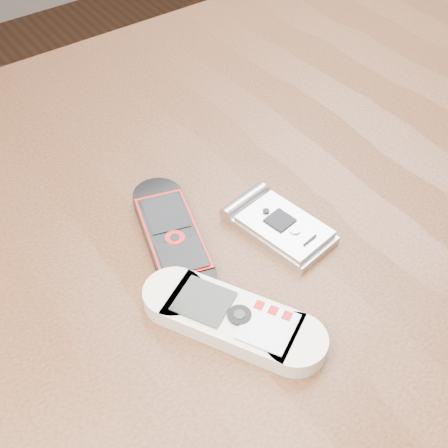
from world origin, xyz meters
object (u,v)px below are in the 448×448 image
table (220,302)px  nokia_black_red (173,236)px  nokia_white (232,319)px  motorola_razr (282,227)px

table → nokia_black_red: bearing=158.5°
nokia_white → motorola_razr: nokia_white is taller
table → nokia_white: bearing=-119.4°
nokia_black_red → motorola_razr: 0.10m
table → nokia_white: (-0.05, -0.09, 0.11)m
nokia_white → nokia_black_red: size_ratio=1.03×
nokia_white → motorola_razr: (0.10, 0.06, -0.00)m
nokia_white → motorola_razr: bearing=1.7°
motorola_razr → table: bearing=135.5°
nokia_black_red → motorola_razr: same height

